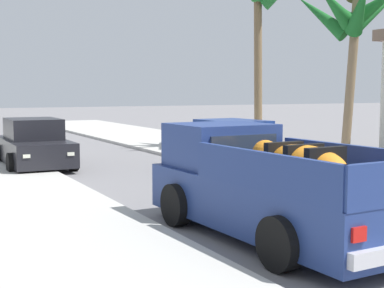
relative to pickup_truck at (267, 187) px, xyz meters
The scene contains 7 objects.
sidewalk_right 7.37m from the pickup_truck, 39.56° to the left, with size 5.00×60.00×0.12m, color beige.
curb_left 5.52m from the pickup_truck, 121.30° to the left, with size 0.16×60.00×0.10m, color silver.
curb_right 6.57m from the pickup_truck, 45.73° to the left, with size 0.16×60.00×0.10m, color silver.
pickup_truck is the anchor object (origin of this frame).
car_left_near 7.47m from the pickup_truck, 62.50° to the left, with size 2.21×4.34×1.54m.
car_right_mid 10.39m from the pickup_truck, 99.25° to the left, with size 2.07×4.28×1.54m.
palm_tree_right_fore 11.04m from the pickup_truck, 39.94° to the left, with size 3.98×3.87×5.87m.
Camera 1 is at (-6.17, -0.23, 2.41)m, focal length 52.47 mm.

